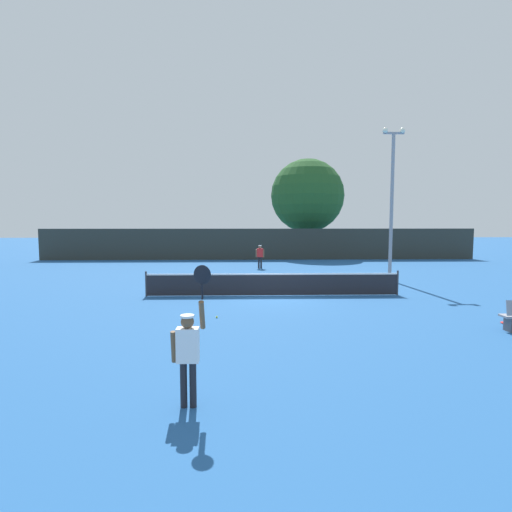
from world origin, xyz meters
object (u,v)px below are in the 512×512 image
at_px(player_receiving, 260,254).
at_px(light_pole, 392,195).
at_px(player_serving, 189,346).
at_px(large_tree, 307,196).
at_px(parked_car_near, 180,246).
at_px(spare_racket, 507,323).
at_px(tennis_ball, 217,317).

xyz_separation_m(player_receiving, light_pole, (6.74, -5.79, 3.62)).
height_order(player_serving, large_tree, large_tree).
bearing_deg(large_tree, player_serving, -102.45).
xyz_separation_m(large_tree, parked_car_near, (-12.02, 2.01, -4.71)).
distance_m(spare_racket, parked_car_near, 30.71).
relative_size(player_serving, light_pole, 0.31).
bearing_deg(tennis_ball, player_serving, -90.32).
relative_size(light_pole, large_tree, 0.91).
relative_size(player_serving, player_receiving, 1.57).
bearing_deg(parked_car_near, light_pole, -56.98).
height_order(player_receiving, tennis_ball, player_receiving).
height_order(player_serving, spare_racket, player_serving).
relative_size(player_serving, parked_car_near, 0.56).
bearing_deg(spare_racket, player_receiving, 115.59).
distance_m(player_serving, light_pole, 17.29).
bearing_deg(player_serving, large_tree, 77.55).
xyz_separation_m(tennis_ball, light_pole, (8.70, 8.11, 4.54)).
height_order(spare_racket, parked_car_near, parked_car_near).
bearing_deg(player_receiving, spare_racket, 115.59).
distance_m(light_pole, parked_car_near, 23.11).
bearing_deg(player_serving, spare_racket, 30.50).
xyz_separation_m(spare_racket, large_tree, (-2.41, 25.09, 5.46)).
relative_size(player_receiving, large_tree, 0.18).
bearing_deg(parked_car_near, tennis_ball, -83.40).
relative_size(light_pole, parked_car_near, 1.84).
xyz_separation_m(player_serving, light_pole, (8.73, 14.50, 3.50)).
bearing_deg(spare_racket, light_pole, 92.53).
relative_size(tennis_ball, large_tree, 0.01).
bearing_deg(spare_racket, tennis_ball, 173.65).
bearing_deg(player_serving, tennis_ball, 89.68).
height_order(spare_racket, large_tree, large_tree).
xyz_separation_m(spare_racket, parked_car_near, (-14.42, 27.10, 0.76)).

